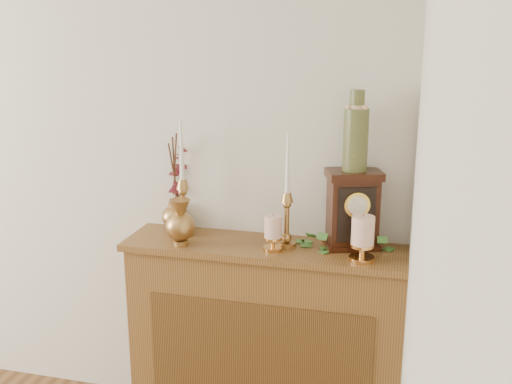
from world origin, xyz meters
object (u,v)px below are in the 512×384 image
(bud_vase, at_px, (180,223))
(ceramic_vase, at_px, (356,135))
(candlestick_left, at_px, (183,198))
(ginger_jar, at_px, (178,184))
(mantel_clock, at_px, (353,210))
(candlestick_center, at_px, (287,211))

(bud_vase, relative_size, ceramic_vase, 0.61)
(candlestick_left, relative_size, ginger_jar, 1.15)
(ginger_jar, height_order, ceramic_vase, ceramic_vase)
(mantel_clock, xyz_separation_m, ceramic_vase, (-0.00, 0.00, 0.32))
(candlestick_center, height_order, ginger_jar, candlestick_center)
(ginger_jar, xyz_separation_m, ceramic_vase, (0.81, -0.08, 0.28))
(ginger_jar, distance_m, ceramic_vase, 0.86)
(ceramic_vase, bearing_deg, ginger_jar, 174.65)
(mantel_clock, bearing_deg, ginger_jar, 155.51)
(ceramic_vase, bearing_deg, bud_vase, -166.88)
(bud_vase, relative_size, ginger_jar, 0.44)
(mantel_clock, relative_size, ceramic_vase, 1.01)
(candlestick_center, distance_m, ceramic_vase, 0.42)
(mantel_clock, distance_m, ceramic_vase, 0.32)
(ginger_jar, height_order, mantel_clock, ginger_jar)
(candlestick_left, bearing_deg, mantel_clock, 2.25)
(candlestick_left, relative_size, ceramic_vase, 1.59)
(candlestick_left, height_order, ginger_jar, candlestick_left)
(candlestick_center, distance_m, mantel_clock, 0.28)
(candlestick_center, bearing_deg, ginger_jar, 165.04)
(candlestick_center, height_order, bud_vase, candlestick_center)
(ceramic_vase, bearing_deg, candlestick_left, -177.53)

